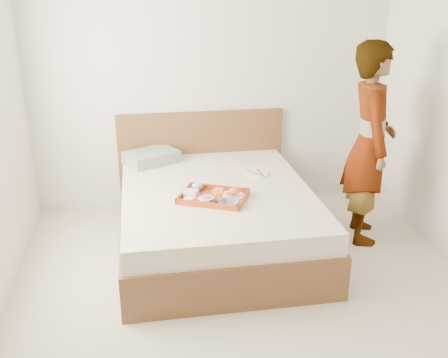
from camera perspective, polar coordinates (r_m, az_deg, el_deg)
name	(u,v)px	position (r m, az deg, el deg)	size (l,w,h in m)	color
ground	(256,311)	(3.73, 3.58, -14.33)	(3.50, 4.00, 0.01)	beige
wall_back	(212,75)	(5.07, -1.30, 11.41)	(3.50, 0.01, 2.60)	silver
wall_front	(448,348)	(1.48, 23.49, -16.75)	(3.50, 0.01, 2.60)	silver
bed	(216,217)	(4.42, -0.86, -4.23)	(1.65, 2.00, 0.53)	brown
headboard	(201,158)	(5.23, -2.53, 2.37)	(1.65, 0.06, 0.95)	brown
pillow	(151,157)	(4.95, -8.02, 2.41)	(0.47, 0.32, 0.11)	#909B8F
tray	(213,196)	(4.10, -1.19, -1.92)	(0.52, 0.37, 0.05)	#BB4316
prawn_plate	(234,196)	(4.12, 1.10, -1.89)	(0.18, 0.18, 0.01)	white
navy_bowl_big	(230,203)	(3.95, 0.62, -2.70)	(0.15, 0.15, 0.04)	navy
sauce_dish	(214,203)	(3.97, -1.15, -2.67)	(0.07, 0.07, 0.03)	black
meat_plate	(206,198)	(4.08, -2.03, -2.11)	(0.13, 0.13, 0.01)	white
bread_plate	(219,192)	(4.20, -0.50, -1.40)	(0.13, 0.13, 0.01)	orange
salad_bowl	(197,188)	(4.25, -3.00, -0.98)	(0.11, 0.11, 0.04)	navy
plastic_tub	(191,193)	(4.13, -3.68, -1.56)	(0.11, 0.09, 0.05)	silver
cheese_round	(189,200)	(4.04, -3.93, -2.31)	(0.07, 0.07, 0.03)	white
dinner_plate	(257,174)	(4.63, 3.63, 0.59)	(0.22, 0.22, 0.01)	white
person	(370,144)	(4.54, 15.78, 3.73)	(0.63, 0.41, 1.72)	beige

